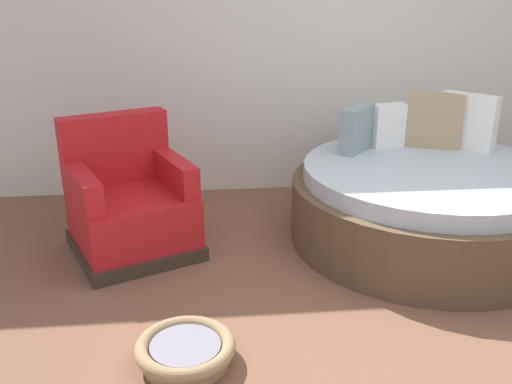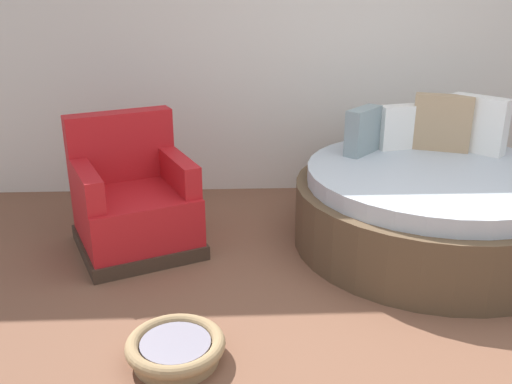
{
  "view_description": "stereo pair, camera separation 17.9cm",
  "coord_description": "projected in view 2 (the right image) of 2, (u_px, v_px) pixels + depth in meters",
  "views": [
    {
      "loc": [
        -1.05,
        -2.55,
        1.83
      ],
      "look_at": [
        -0.72,
        0.8,
        0.55
      ],
      "focal_mm": 39.48,
      "sensor_mm": 36.0,
      "label": 1
    },
    {
      "loc": [
        -0.87,
        -2.56,
        1.83
      ],
      "look_at": [
        -0.72,
        0.8,
        0.55
      ],
      "focal_mm": 39.48,
      "sensor_mm": 36.0,
      "label": 2
    }
  ],
  "objects": [
    {
      "name": "ground_plane",
      "position": [
        394.0,
        337.0,
        3.08
      ],
      "size": [
        8.0,
        8.0,
        0.02
      ],
      "primitive_type": "cube",
      "color": "brown"
    },
    {
      "name": "back_wall",
      "position": [
        332.0,
        19.0,
        4.78
      ],
      "size": [
        8.0,
        0.12,
        3.02
      ],
      "primitive_type": "cube",
      "color": "silver",
      "rests_on": "ground_plane"
    },
    {
      "name": "round_daybed",
      "position": [
        432.0,
        205.0,
        4.06
      ],
      "size": [
        1.97,
        1.97,
        1.01
      ],
      "color": "brown",
      "rests_on": "ground_plane"
    },
    {
      "name": "red_armchair",
      "position": [
        133.0,
        203.0,
        4.01
      ],
      "size": [
        1.05,
        1.05,
        0.94
      ],
      "color": "#38281E",
      "rests_on": "ground_plane"
    },
    {
      "name": "pet_basket",
      "position": [
        176.0,
        348.0,
        2.86
      ],
      "size": [
        0.51,
        0.51,
        0.13
      ],
      "color": "#9E7F56",
      "rests_on": "ground_plane"
    }
  ]
}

